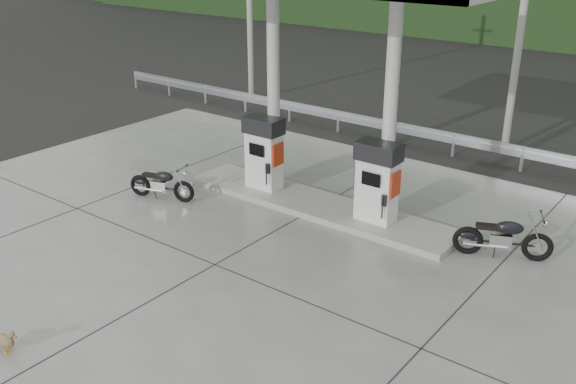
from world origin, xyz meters
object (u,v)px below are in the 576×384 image
Objects in this scene: gas_pump_right at (377,182)px; gas_pump_left at (264,153)px; duck at (4,341)px; motorcycle_right at (503,238)px; motorcycle_left at (162,184)px.

gas_pump_left is at bearing 180.00° from gas_pump_right.
gas_pump_left is 3.60× the size of duck.
motorcycle_right is 9.32m from duck.
motorcycle_left is 8.00m from motorcycle_right.
gas_pump_right is at bearing 161.58° from motorcycle_right.
gas_pump_left is 3.20m from gas_pump_right.
gas_pump_left and gas_pump_right have the same top height.
gas_pump_left reaches higher than duck.
gas_pump_right reaches higher than motorcycle_left.
gas_pump_right is 0.99× the size of motorcycle_right.
gas_pump_left is 0.99× the size of motorcycle_right.
motorcycle_right is at bearing 2.62° from gas_pump_left.
motorcycle_left is 6.29m from duck.
gas_pump_right is 3.60× the size of duck.
gas_pump_left reaches higher than motorcycle_right.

